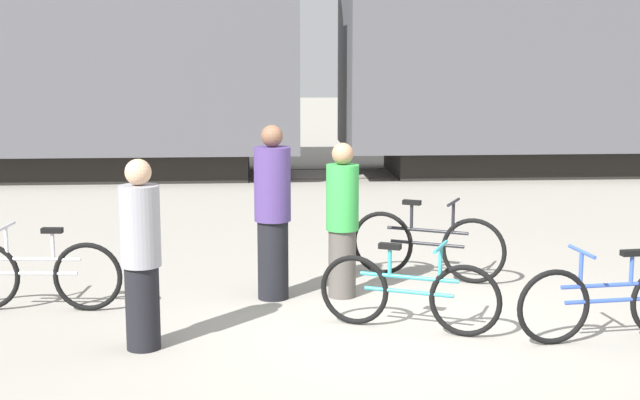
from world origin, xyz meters
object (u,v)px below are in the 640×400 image
bicycle_silver (36,274)px  bicycle_blue (610,301)px  person_in_green (342,221)px  person_in_purple (273,213)px  person_in_grey (141,255)px  freight_train (321,22)px  bicycle_black (427,245)px  bicycle_teal (409,293)px

bicycle_silver → bicycle_blue: 5.33m
bicycle_silver → person_in_green: size_ratio=1.05×
person_in_purple → person_in_grey: bearing=-157.3°
person_in_grey → person_in_purple: bearing=151.4°
bicycle_blue → freight_train: bearing=99.4°
bicycle_silver → bicycle_black: (3.99, 0.95, 0.02)m
bicycle_blue → person_in_grey: bearing=179.0°
bicycle_black → bicycle_teal: bearing=-105.6°
person_in_purple → person_in_green: 0.71m
freight_train → bicycle_silver: (-3.40, -9.43, -2.69)m
person_in_green → person_in_grey: person_in_grey is taller
freight_train → bicycle_teal: (0.08, -10.29, -2.71)m
freight_train → bicycle_teal: size_ratio=16.44×
person_in_green → freight_train: bearing=-135.5°
bicycle_silver → person_in_green: bearing=5.6°
bicycle_blue → bicycle_black: (-1.18, 2.23, 0.03)m
freight_train → bicycle_teal: 10.64m
bicycle_black → person_in_grey: person_in_grey is taller
person_in_purple → bicycle_silver: bearing=156.7°
person_in_purple → person_in_grey: (-1.12, -1.48, -0.07)m
bicycle_blue → person_in_grey: person_in_grey is taller
bicycle_black → bicycle_silver: bearing=-166.6°
person_in_purple → freight_train: bearing=52.9°
freight_train → person_in_grey: freight_train is taller
person_in_purple → person_in_green: size_ratio=1.12×
bicycle_teal → person_in_purple: (-1.20, 1.14, 0.54)m
bicycle_blue → bicycle_black: 2.52m
freight_train → bicycle_silver: freight_train is taller
bicycle_teal → person_in_purple: bearing=136.5°
bicycle_silver → person_in_purple: size_ratio=0.94×
freight_train → person_in_green: (-0.41, -9.14, -2.26)m
bicycle_black → person_in_green: size_ratio=1.01×
bicycle_teal → person_in_purple: 1.74m
bicycle_silver → person_in_purple: (2.29, 0.28, 0.52)m
bicycle_silver → freight_train: bearing=70.2°
bicycle_silver → bicycle_teal: 3.59m
bicycle_teal → person_in_green: size_ratio=0.98×
bicycle_blue → person_in_green: bearing=144.3°
bicycle_silver → bicycle_black: bearing=13.4°
bicycle_teal → person_in_green: 1.33m
bicycle_black → person_in_grey: bearing=-142.7°
bicycle_silver → person_in_green: person_in_green is taller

